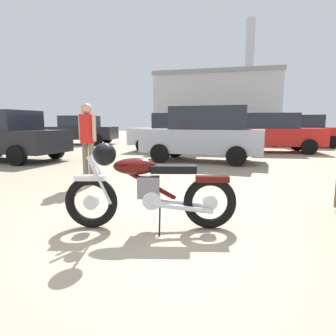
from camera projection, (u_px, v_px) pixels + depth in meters
ground_plane at (139, 230)px, 3.51m from camera, size 80.00×80.00×0.00m
vintage_motorcycle at (146, 189)px, 3.50m from camera, size 2.06×0.79×1.07m
bystander at (88, 135)px, 5.99m from camera, size 0.44×0.30×1.66m
blue_hatchback_right at (271, 133)px, 12.67m from camera, size 4.31×2.14×1.67m
red_hatchback_near at (178, 133)px, 12.86m from camera, size 4.24×2.01×1.67m
silver_sedan_mid at (301, 131)px, 15.70m from camera, size 4.33×2.20×1.67m
white_estate_far at (4, 136)px, 9.85m from camera, size 4.36×2.25×1.67m
dark_sedan_left at (205, 134)px, 9.61m from camera, size 4.07×2.17×1.78m
pale_sedan_back at (80, 130)px, 17.32m from camera, size 4.35×2.24×1.67m
industrial_building at (218, 103)px, 39.39m from camera, size 16.05×10.28×14.31m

